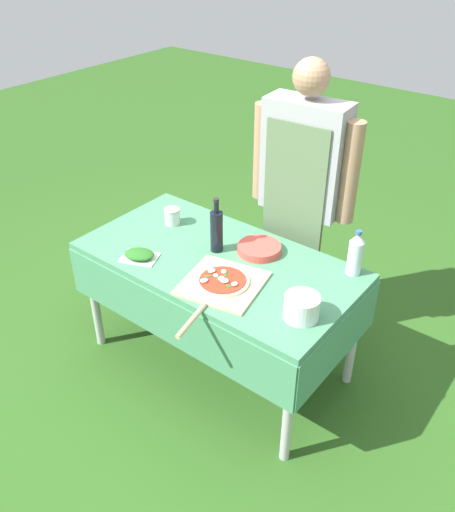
% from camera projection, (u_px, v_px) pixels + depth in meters
% --- Properties ---
extents(ground_plane, '(12.00, 12.00, 0.00)m').
position_uv_depth(ground_plane, '(219.00, 360.00, 3.24)').
color(ground_plane, '#2D5B1E').
extents(prep_table, '(1.49, 0.79, 0.73)m').
position_uv_depth(prep_table, '(218.00, 272.00, 2.89)').
color(prep_table, '#478960').
rests_on(prep_table, ground).
extents(person_cook, '(0.62, 0.24, 1.67)m').
position_uv_depth(person_cook, '(302.00, 185.00, 3.00)').
color(person_cook, '#70604C').
rests_on(person_cook, ground).
extents(pizza_on_peel, '(0.44, 0.65, 0.05)m').
position_uv_depth(pizza_on_peel, '(221.00, 284.00, 2.63)').
color(pizza_on_peel, '#D1B27F').
rests_on(pizza_on_peel, prep_table).
extents(oil_bottle, '(0.07, 0.07, 0.31)m').
position_uv_depth(oil_bottle, '(217.00, 230.00, 2.84)').
color(oil_bottle, black).
rests_on(oil_bottle, prep_table).
extents(water_bottle, '(0.07, 0.07, 0.25)m').
position_uv_depth(water_bottle, '(356.00, 254.00, 2.66)').
color(water_bottle, silver).
rests_on(water_bottle, prep_table).
extents(herb_container, '(0.23, 0.20, 0.04)m').
position_uv_depth(herb_container, '(139.00, 255.00, 2.83)').
color(herb_container, silver).
rests_on(herb_container, prep_table).
extents(mixing_tub, '(0.16, 0.16, 0.11)m').
position_uv_depth(mixing_tub, '(302.00, 307.00, 2.40)').
color(mixing_tub, silver).
rests_on(mixing_tub, prep_table).
extents(plate_stack, '(0.24, 0.24, 0.04)m').
position_uv_depth(plate_stack, '(259.00, 249.00, 2.88)').
color(plate_stack, '#DB4C42').
rests_on(plate_stack, prep_table).
extents(sauce_jar, '(0.09, 0.09, 0.10)m').
position_uv_depth(sauce_jar, '(172.00, 217.00, 3.12)').
color(sauce_jar, silver).
rests_on(sauce_jar, prep_table).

